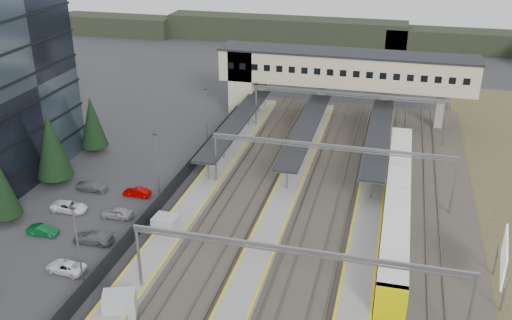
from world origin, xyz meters
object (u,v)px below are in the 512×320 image
(relay_cabin_near, at_px, (120,305))
(relay_cabin_far, at_px, (166,226))
(train, at_px, (397,203))
(billboard, at_px, (504,258))
(footbridge, at_px, (327,71))

(relay_cabin_near, bearing_deg, relay_cabin_far, 95.26)
(relay_cabin_near, xyz_separation_m, train, (22.44, 23.03, 0.78))
(relay_cabin_far, xyz_separation_m, billboard, (33.10, -1.59, 2.57))
(train, xyz_separation_m, billboard, (9.45, -11.49, 1.78))
(relay_cabin_near, distance_m, footbridge, 54.77)
(relay_cabin_near, distance_m, billboard, 34.01)
(relay_cabin_near, xyz_separation_m, billboard, (31.89, 11.53, 2.56))
(relay_cabin_far, distance_m, billboard, 33.24)
(relay_cabin_near, height_order, relay_cabin_far, relay_cabin_near)
(footbridge, bearing_deg, billboard, -62.54)
(relay_cabin_near, relative_size, footbridge, 0.08)
(relay_cabin_near, height_order, train, train)
(footbridge, bearing_deg, train, -67.95)
(relay_cabin_far, relative_size, billboard, 0.41)
(relay_cabin_near, relative_size, relay_cabin_far, 1.27)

